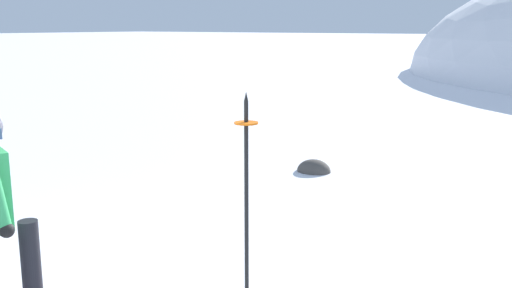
# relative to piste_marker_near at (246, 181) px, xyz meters

# --- Properties ---
(piste_marker_near) EXTENTS (0.20, 0.20, 1.78)m
(piste_marker_near) POSITION_rel_piste_marker_near_xyz_m (0.00, 0.00, 0.00)
(piste_marker_near) COLOR black
(piste_marker_near) RESTS_ON ground
(rock_dark) EXTENTS (0.56, 0.48, 0.39)m
(rock_dark) POSITION_rel_piste_marker_near_xyz_m (-1.61, 4.18, -1.02)
(rock_dark) COLOR #4C4742
(rock_dark) RESTS_ON ground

